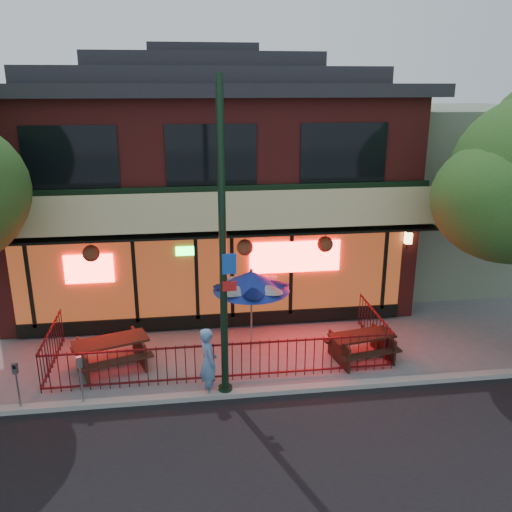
{
  "coord_description": "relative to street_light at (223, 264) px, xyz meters",
  "views": [
    {
      "loc": [
        -0.76,
        -11.26,
        6.81
      ],
      "look_at": [
        1.03,
        2.0,
        2.53
      ],
      "focal_mm": 38.0,
      "sensor_mm": 36.0,
      "label": 1
    }
  ],
  "objects": [
    {
      "name": "picnic_table_right",
      "position": [
        3.6,
        1.19,
        -2.69
      ],
      "size": [
        1.83,
        1.52,
        0.7
      ],
      "color": "black",
      "rests_on": "ground"
    },
    {
      "name": "picnic_table_left",
      "position": [
        -2.71,
        1.59,
        -2.65
      ],
      "size": [
        2.13,
        1.87,
        0.77
      ],
      "color": "#3C2016",
      "rests_on": "ground"
    },
    {
      "name": "restaurant_building",
      "position": [
        -0.0,
        7.51,
        0.98
      ],
      "size": [
        12.96,
        9.49,
        8.05
      ],
      "color": "maroon",
      "rests_on": "ground"
    },
    {
      "name": "neighbor_building",
      "position": [
        9.0,
        8.1,
        -0.15
      ],
      "size": [
        6.0,
        7.0,
        6.0
      ],
      "primitive_type": "cube",
      "color": "slate",
      "rests_on": "ground"
    },
    {
      "name": "pedestrian",
      "position": [
        -0.37,
        0.05,
        -2.32
      ],
      "size": [
        0.55,
        0.69,
        1.65
      ],
      "primitive_type": "imported",
      "rotation": [
        0.0,
        0.0,
        1.86
      ],
      "color": "#5A83B4",
      "rests_on": "ground"
    },
    {
      "name": "parking_meter_far",
      "position": [
        -4.47,
        -0.08,
        -2.36
      ],
      "size": [
        0.12,
        0.11,
        1.16
      ],
      "color": "gray",
      "rests_on": "ground"
    },
    {
      "name": "patio_umbrella",
      "position": [
        0.87,
        2.14,
        -1.2
      ],
      "size": [
        2.0,
        2.0,
        2.28
      ],
      "color": "gray",
      "rests_on": "ground"
    },
    {
      "name": "parking_meter_near",
      "position": [
        -3.14,
        -0.08,
        -2.32
      ],
      "size": [
        0.14,
        0.13,
        1.23
      ],
      "color": "#94979C",
      "rests_on": "ground"
    },
    {
      "name": "street_light",
      "position": [
        0.0,
        0.0,
        0.0
      ],
      "size": [
        0.43,
        0.32,
        7.0
      ],
      "color": "black",
      "rests_on": "ground"
    },
    {
      "name": "patio_fence",
      "position": [
        -0.0,
        0.91,
        -2.52
      ],
      "size": [
        8.44,
        2.62,
        1.0
      ],
      "color": "#4F1114",
      "rests_on": "ground"
    },
    {
      "name": "curb",
      "position": [
        -0.0,
        -0.1,
        -3.09
      ],
      "size": [
        80.0,
        0.25,
        0.12
      ],
      "primitive_type": "cube",
      "color": "#999993",
      "rests_on": "ground"
    },
    {
      "name": "ground",
      "position": [
        -0.0,
        0.4,
        -3.15
      ],
      "size": [
        80.0,
        80.0,
        0.0
      ],
      "primitive_type": "plane",
      "color": "gray",
      "rests_on": "ground"
    }
  ]
}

